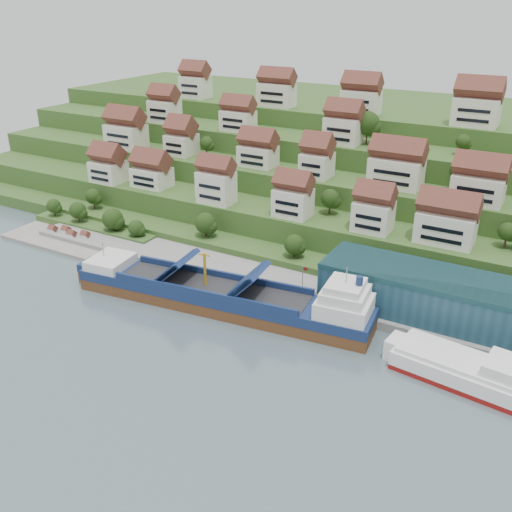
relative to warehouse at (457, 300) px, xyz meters
The scene contains 11 objects.
ground 55.18m from the warehouse, 161.90° to the right, with size 300.00×300.00×0.00m, color slate.
quay 32.64m from the warehouse, behind, with size 180.00×14.00×2.20m, color gray.
pebble_beach 110.32m from the warehouse, behind, with size 45.00×20.00×1.00m, color gray.
hillside 101.03m from the warehouse, 121.00° to the left, with size 260.00×128.00×31.00m.
hillside_village 68.17m from the warehouse, 138.96° to the left, with size 158.59×63.20×28.51m.
hillside_trees 69.83m from the warehouse, 158.71° to the left, with size 141.08×61.11×32.52m.
warehouse is the anchor object (origin of this frame).
flagpole 34.60m from the warehouse, 168.33° to the right, with size 1.28×0.16×8.00m.
beach_huts 112.29m from the warehouse, behind, with size 14.40×3.70×2.20m.
cargo_ship 51.57m from the warehouse, 160.09° to the right, with size 73.84×19.34×16.13m.
second_ship 20.31m from the warehouse, 69.90° to the right, with size 28.36×13.40×7.92m.
Camera 1 is at (67.63, -99.60, 67.88)m, focal length 40.00 mm.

